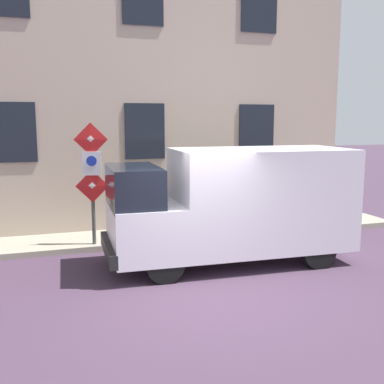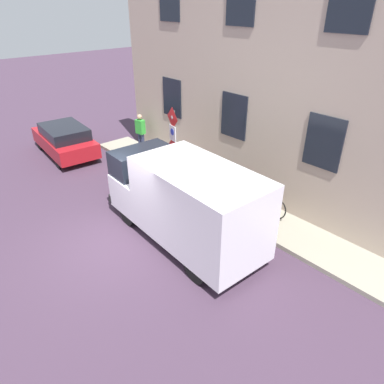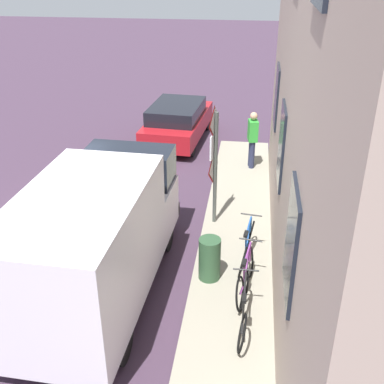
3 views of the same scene
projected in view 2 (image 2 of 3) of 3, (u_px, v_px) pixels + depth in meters
ground_plane at (113, 243)px, 10.28m from camera, size 80.00×80.00×0.00m
sidewalk_slab at (215, 194)px, 12.71m from camera, size 1.62×14.17×0.14m
building_facade at (244, 66)px, 11.28m from camera, size 0.75×12.17×8.78m
sign_post_stacked at (173, 139)px, 12.50m from camera, size 0.19×0.55×2.80m
delivery_van at (185, 200)px, 9.81m from camera, size 2.22×5.41×2.50m
parked_hatchback at (65, 139)px, 15.74m from camera, size 2.08×4.13×1.38m
bicycle_black at (264, 202)px, 11.36m from camera, size 0.46×1.71×0.89m
bicycle_purple at (241, 191)px, 12.01m from camera, size 0.49×1.71×0.89m
bicycle_blue at (220, 181)px, 12.66m from camera, size 0.47×1.72×0.89m
pedestrian at (141, 132)px, 15.65m from camera, size 0.32×0.44×1.72m
litter_bin at (219, 192)px, 11.77m from camera, size 0.44×0.44×0.90m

